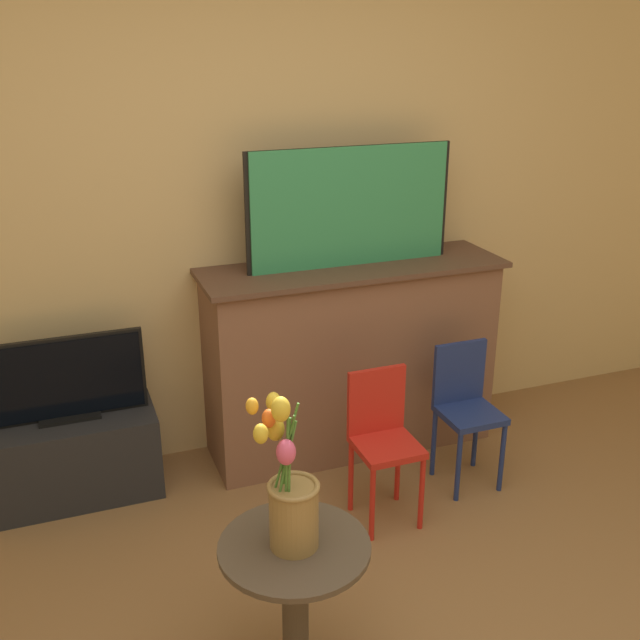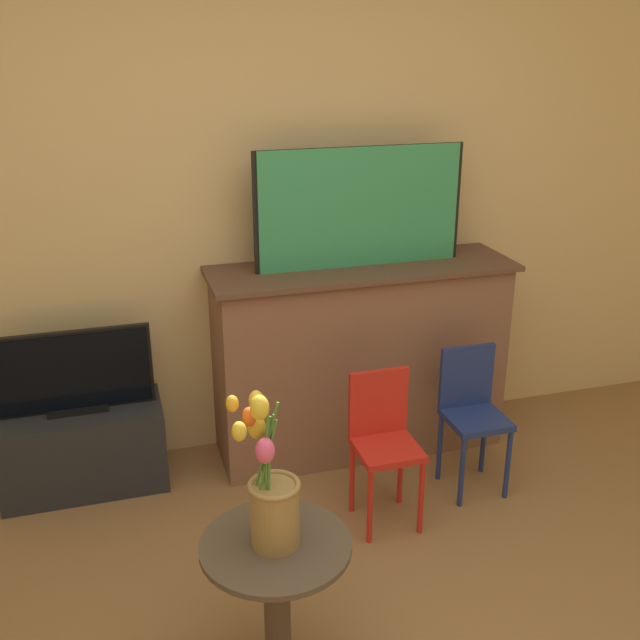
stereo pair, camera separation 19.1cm
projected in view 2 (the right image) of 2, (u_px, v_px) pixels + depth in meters
wall_back at (248, 187)px, 3.58m from camera, size 8.00×0.06×2.70m
fireplace_mantel at (360, 356)px, 3.79m from camera, size 1.50×0.47×0.99m
painting at (360, 208)px, 3.52m from camera, size 1.02×0.03×0.57m
tv_stand at (84, 448)px, 3.54m from camera, size 0.75×0.37×0.40m
tv_monitor at (74, 373)px, 3.41m from camera, size 0.70×0.12×0.39m
chair_red at (383, 437)px, 3.24m from camera, size 0.27×0.27×0.69m
chair_blue at (472, 408)px, 3.48m from camera, size 0.27×0.27×0.69m
side_table at (277, 591)px, 2.42m from camera, size 0.48×0.48×0.54m
vase_tulips at (271, 496)px, 2.29m from camera, size 0.21×0.21×0.54m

